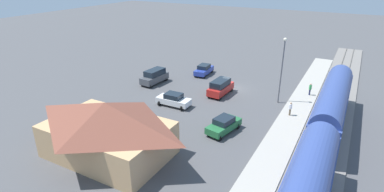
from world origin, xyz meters
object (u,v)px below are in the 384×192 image
(sedan_green, at_px, (224,125))
(suv_red, at_px, (221,87))
(suv_charcoal, at_px, (155,76))
(light_pole_near_platform, at_px, (282,64))
(station_building, at_px, (107,128))
(pedestrian_on_platform, at_px, (310,88))
(sedan_blue, at_px, (204,70))
(pedestrian_waiting_far, at_px, (290,108))
(sedan_white, at_px, (174,100))

(sedan_green, relative_size, suv_red, 0.96)
(suv_charcoal, height_order, light_pole_near_platform, light_pole_near_platform)
(station_building, distance_m, sedan_green, 12.46)
(pedestrian_on_platform, bearing_deg, light_pole_near_platform, 50.46)
(sedan_blue, distance_m, sedan_green, 19.79)
(pedestrian_waiting_far, bearing_deg, suv_red, -14.56)
(pedestrian_waiting_far, xyz_separation_m, sedan_green, (5.59, 7.09, -0.40))
(suv_charcoal, bearing_deg, pedestrian_waiting_far, 174.59)
(sedan_white, bearing_deg, station_building, 92.55)
(suv_charcoal, relative_size, suv_red, 1.01)
(station_building, xyz_separation_m, sedan_green, (-7.95, -9.39, -1.98))
(sedan_blue, distance_m, light_pole_near_platform, 15.82)
(pedestrian_on_platform, bearing_deg, suv_charcoal, 14.76)
(pedestrian_waiting_far, height_order, light_pole_near_platform, light_pole_near_platform)
(pedestrian_on_platform, distance_m, suv_charcoal, 23.03)
(pedestrian_on_platform, relative_size, suv_charcoal, 0.34)
(sedan_blue, bearing_deg, pedestrian_waiting_far, 149.90)
(pedestrian_on_platform, height_order, sedan_green, pedestrian_on_platform)
(pedestrian_on_platform, bearing_deg, pedestrian_waiting_far, 82.70)
(station_building, height_order, pedestrian_waiting_far, station_building)
(suv_red, height_order, light_pole_near_platform, light_pole_near_platform)
(sedan_white, height_order, light_pole_near_platform, light_pole_near_platform)
(sedan_green, relative_size, suv_charcoal, 0.95)
(station_building, bearing_deg, light_pole_near_platform, -118.88)
(station_building, xyz_separation_m, pedestrian_on_platform, (-14.55, -24.36, -1.58))
(pedestrian_on_platform, height_order, pedestrian_waiting_far, same)
(sedan_blue, bearing_deg, sedan_green, 123.04)
(sedan_blue, xyz_separation_m, suv_red, (-6.07, 6.82, 0.27))
(sedan_blue, bearing_deg, suv_red, 131.69)
(sedan_blue, relative_size, sedan_white, 1.02)
(sedan_white, relative_size, light_pole_near_platform, 0.51)
(pedestrian_on_platform, relative_size, sedan_green, 0.36)
(pedestrian_waiting_far, distance_m, suv_red, 10.65)
(sedan_green, bearing_deg, pedestrian_on_platform, -113.80)
(station_building, bearing_deg, suv_charcoal, -67.35)
(sedan_white, height_order, suv_charcoal, suv_charcoal)
(sedan_green, height_order, suv_red, suv_red)
(station_building, distance_m, suv_charcoal, 20.11)
(suv_red, bearing_deg, light_pole_near_platform, -171.82)
(station_building, xyz_separation_m, light_pole_near_platform, (-11.20, -20.30, 2.57))
(sedan_blue, height_order, sedan_white, same)
(suv_red, relative_size, light_pole_near_platform, 0.57)
(suv_charcoal, bearing_deg, pedestrian_on_platform, -165.24)
(suv_red, bearing_deg, suv_charcoal, 3.47)
(pedestrian_waiting_far, xyz_separation_m, sedan_blue, (16.38, -9.50, -0.40))
(sedan_blue, bearing_deg, pedestrian_on_platform, 174.68)
(pedestrian_on_platform, distance_m, suv_red, 12.46)
(sedan_green, distance_m, suv_charcoal, 18.12)
(light_pole_near_platform, bearing_deg, sedan_blue, -22.01)
(station_building, height_order, sedan_white, station_building)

